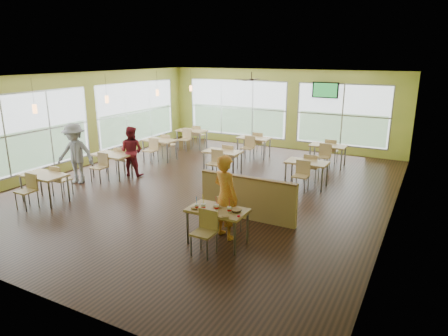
{
  "coord_description": "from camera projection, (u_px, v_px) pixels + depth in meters",
  "views": [
    {
      "loc": [
        5.65,
        -9.57,
        3.75
      ],
      "look_at": [
        1.02,
        -0.89,
        0.95
      ],
      "focal_mm": 32.0,
      "sensor_mm": 36.0,
      "label": 1
    }
  ],
  "objects": [
    {
      "name": "room",
      "position": [
        207.0,
        134.0,
        11.27
      ],
      "size": [
        12.0,
        12.04,
        3.2
      ],
      "color": "black",
      "rests_on": "ground"
    },
    {
      "name": "window_bays",
      "position": [
        188.0,
        117.0,
        15.11
      ],
      "size": [
        9.24,
        10.24,
        2.38
      ],
      "color": "white",
      "rests_on": "room"
    },
    {
      "name": "main_table",
      "position": [
        218.0,
        215.0,
        8.08
      ],
      "size": [
        1.22,
        1.52,
        0.87
      ],
      "color": "tan",
      "rests_on": "floor"
    },
    {
      "name": "half_wall_divider",
      "position": [
        247.0,
        198.0,
        9.34
      ],
      "size": [
        2.4,
        0.14,
        1.04
      ],
      "color": "tan",
      "rests_on": "floor"
    },
    {
      "name": "dining_tables",
      "position": [
        206.0,
        151.0,
        13.46
      ],
      "size": [
        6.92,
        8.72,
        0.87
      ],
      "color": "tan",
      "rests_on": "floor"
    },
    {
      "name": "pendant_lights",
      "position": [
        133.0,
        96.0,
        13.05
      ],
      "size": [
        0.11,
        7.31,
        0.86
      ],
      "color": "#2D2119",
      "rests_on": "ceiling"
    },
    {
      "name": "ceiling_fan",
      "position": [
        251.0,
        80.0,
        13.45
      ],
      "size": [
        1.25,
        1.25,
        0.29
      ],
      "color": "#2D2119",
      "rests_on": "ceiling"
    },
    {
      "name": "tv_backwall",
      "position": [
        325.0,
        90.0,
        15.23
      ],
      "size": [
        1.0,
        0.07,
        0.6
      ],
      "color": "black",
      "rests_on": "wall_back"
    },
    {
      "name": "man_plaid",
      "position": [
        226.0,
        197.0,
        8.31
      ],
      "size": [
        0.77,
        0.65,
        1.8
      ],
      "primitive_type": "imported",
      "rotation": [
        0.0,
        0.0,
        2.76
      ],
      "color": "#D64817",
      "rests_on": "floor"
    },
    {
      "name": "patron_maroon",
      "position": [
        131.0,
        151.0,
        12.68
      ],
      "size": [
        0.88,
        0.74,
        1.6
      ],
      "primitive_type": "imported",
      "rotation": [
        0.0,
        0.0,
        3.33
      ],
      "color": "maroon",
      "rests_on": "floor"
    },
    {
      "name": "patron_grey",
      "position": [
        75.0,
        154.0,
        11.89
      ],
      "size": [
        1.31,
        0.96,
        1.82
      ],
      "primitive_type": "imported",
      "rotation": [
        0.0,
        0.0,
        0.26
      ],
      "color": "slate",
      "rests_on": "floor"
    },
    {
      "name": "cup_blue",
      "position": [
        197.0,
        206.0,
        8.03
      ],
      "size": [
        0.08,
        0.08,
        0.3
      ],
      "color": "white",
      "rests_on": "main_table"
    },
    {
      "name": "cup_yellow",
      "position": [
        203.0,
        207.0,
        7.96
      ],
      "size": [
        0.1,
        0.1,
        0.37
      ],
      "color": "white",
      "rests_on": "main_table"
    },
    {
      "name": "cup_red_near",
      "position": [
        217.0,
        207.0,
        7.96
      ],
      "size": [
        0.09,
        0.09,
        0.33
      ],
      "color": "white",
      "rests_on": "main_table"
    },
    {
      "name": "cup_red_far",
      "position": [
        229.0,
        210.0,
        7.85
      ],
      "size": [
        0.09,
        0.09,
        0.33
      ],
      "color": "white",
      "rests_on": "main_table"
    },
    {
      "name": "food_basket",
      "position": [
        236.0,
        210.0,
        7.91
      ],
      "size": [
        0.22,
        0.22,
        0.05
      ],
      "color": "black",
      "rests_on": "main_table"
    },
    {
      "name": "ketchup_cup",
      "position": [
        239.0,
        216.0,
        7.67
      ],
      "size": [
        0.06,
        0.06,
        0.03
      ],
      "primitive_type": "cylinder",
      "color": "#B3010E",
      "rests_on": "main_table"
    },
    {
      "name": "wrapper_left",
      "position": [
        195.0,
        208.0,
        8.05
      ],
      "size": [
        0.19,
        0.17,
        0.04
      ],
      "primitive_type": "ellipsoid",
      "rotation": [
        0.0,
        0.0,
        0.07
      ],
      "color": "tan",
      "rests_on": "main_table"
    },
    {
      "name": "wrapper_mid",
      "position": [
        217.0,
        207.0,
        8.12
      ],
      "size": [
        0.19,
        0.18,
        0.05
      ],
      "primitive_type": "ellipsoid",
      "rotation": [
        0.0,
        0.0,
        0.03
      ],
      "color": "tan",
      "rests_on": "main_table"
    },
    {
      "name": "wrapper_right",
      "position": [
        225.0,
        216.0,
        7.64
      ],
      "size": [
        0.15,
        0.14,
        0.04
      ],
      "primitive_type": "ellipsoid",
      "rotation": [
        0.0,
        0.0,
        -0.03
      ],
      "color": "tan",
      "rests_on": "main_table"
    }
  ]
}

